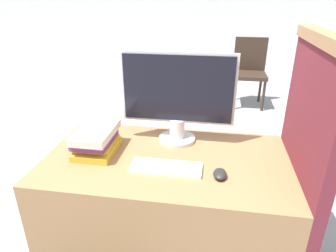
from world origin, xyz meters
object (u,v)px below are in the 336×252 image
(keyboard, at_px, (166,168))
(far_chair, at_px, (250,68))
(book_stack, at_px, (96,140))
(mouse, at_px, (220,174))
(monitor, at_px, (178,96))

(keyboard, distance_m, far_chair, 3.15)
(book_stack, bearing_deg, keyboard, -16.07)
(keyboard, bearing_deg, book_stack, 163.93)
(keyboard, xyz_separation_m, mouse, (0.24, -0.03, 0.01))
(keyboard, height_order, far_chair, far_chair)
(monitor, distance_m, book_stack, 0.47)
(keyboard, bearing_deg, far_chair, 77.99)
(mouse, bearing_deg, keyboard, 173.74)
(mouse, height_order, far_chair, far_chair)
(monitor, xyz_separation_m, book_stack, (-0.39, -0.19, -0.19))
(keyboard, height_order, mouse, mouse)
(monitor, bearing_deg, book_stack, -153.82)
(mouse, bearing_deg, book_stack, 167.70)
(book_stack, bearing_deg, monitor, 26.18)
(keyboard, xyz_separation_m, far_chair, (0.65, 3.08, -0.23))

